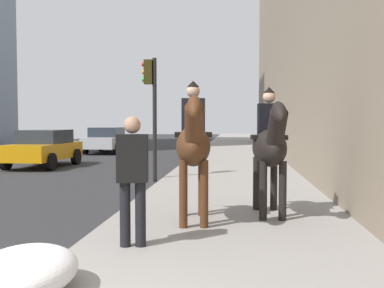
{
  "coord_description": "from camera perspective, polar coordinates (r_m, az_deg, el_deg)",
  "views": [
    {
      "loc": [
        -3.1,
        -2.14,
        1.75
      ],
      "look_at": [
        4.0,
        -1.44,
        1.4
      ],
      "focal_mm": 42.17,
      "sensor_mm": 36.0,
      "label": 1
    }
  ],
  "objects": [
    {
      "name": "mounted_horse_near",
      "position": [
        7.25,
        0.16,
        0.06
      ],
      "size": [
        2.15,
        0.73,
        2.3
      ],
      "rotation": [
        0.0,
        0.0,
        3.26
      ],
      "color": "#4C2B16",
      "rests_on": "sidewalk_slab"
    },
    {
      "name": "traffic_light_near_curb",
      "position": [
        13.14,
        -5.14,
        5.72
      ],
      "size": [
        0.2,
        0.44,
        3.59
      ],
      "color": "black",
      "rests_on": "ground"
    },
    {
      "name": "pedestrian_greeting",
      "position": [
        5.92,
        -7.53,
        -3.56
      ],
      "size": [
        0.32,
        0.43,
        1.7
      ],
      "rotation": [
        0.0,
        0.0,
        0.15
      ],
      "color": "black",
      "rests_on": "sidewalk_slab"
    },
    {
      "name": "snow_pile_near",
      "position": [
        4.69,
        -20.55,
        -14.91
      ],
      "size": [
        1.26,
        0.97,
        0.44
      ],
      "primitive_type": "ellipsoid",
      "color": "white",
      "rests_on": "sidewalk_slab"
    },
    {
      "name": "car_mid_lane",
      "position": [
        25.85,
        -10.57,
        0.53
      ],
      "size": [
        4.52,
        1.98,
        1.44
      ],
      "rotation": [
        0.0,
        0.0,
        -0.01
      ],
      "color": "#B7BABF",
      "rests_on": "ground"
    },
    {
      "name": "mounted_horse_far",
      "position": [
        7.9,
        9.82,
        -0.15
      ],
      "size": [
        2.15,
        0.68,
        2.24
      ],
      "rotation": [
        0.0,
        0.0,
        3.22
      ],
      "color": "black",
      "rests_on": "sidewalk_slab"
    },
    {
      "name": "car_near_lane",
      "position": [
        18.37,
        -18.26,
        -0.45
      ],
      "size": [
        3.88,
        2.02,
        1.44
      ],
      "rotation": [
        0.0,
        0.0,
        3.11
      ],
      "color": "orange",
      "rests_on": "ground"
    }
  ]
}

